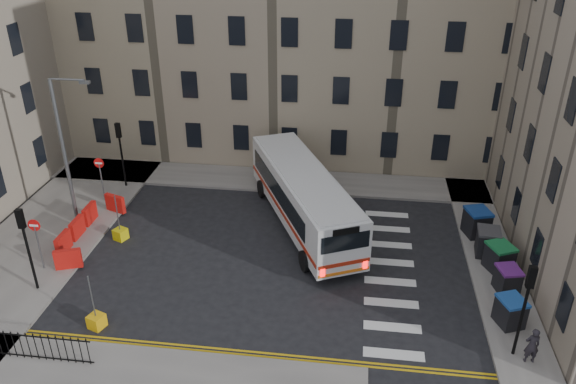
% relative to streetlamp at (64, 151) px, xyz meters
% --- Properties ---
extents(ground, '(120.00, 120.00, 0.00)m').
position_rel_streetlamp_xyz_m(ground, '(13.00, -2.00, -4.34)').
color(ground, black).
rests_on(ground, ground).
extents(pavement_north, '(36.00, 3.20, 0.15)m').
position_rel_streetlamp_xyz_m(pavement_north, '(7.00, 6.60, -4.26)').
color(pavement_north, slate).
rests_on(pavement_north, ground).
extents(pavement_east, '(2.40, 26.00, 0.15)m').
position_rel_streetlamp_xyz_m(pavement_east, '(22.00, 2.00, -4.26)').
color(pavement_east, slate).
rests_on(pavement_east, ground).
extents(pavement_west, '(6.00, 22.00, 0.15)m').
position_rel_streetlamp_xyz_m(pavement_west, '(-1.00, -1.00, -4.26)').
color(pavement_west, slate).
rests_on(pavement_west, ground).
extents(terrace_north, '(38.30, 10.80, 17.20)m').
position_rel_streetlamp_xyz_m(terrace_north, '(6.00, 13.50, 4.28)').
color(terrace_north, gray).
rests_on(terrace_north, ground).
extents(traffic_light_east, '(0.28, 0.22, 4.10)m').
position_rel_streetlamp_xyz_m(traffic_light_east, '(21.60, -7.50, -1.47)').
color(traffic_light_east, black).
rests_on(traffic_light_east, pavement_east).
extents(traffic_light_nw, '(0.28, 0.22, 4.10)m').
position_rel_streetlamp_xyz_m(traffic_light_nw, '(1.00, 4.50, -1.47)').
color(traffic_light_nw, black).
rests_on(traffic_light_nw, pavement_west).
extents(traffic_light_sw, '(0.28, 0.22, 4.10)m').
position_rel_streetlamp_xyz_m(traffic_light_sw, '(1.00, -6.00, -1.47)').
color(traffic_light_sw, black).
rests_on(traffic_light_sw, pavement_west).
extents(streetlamp, '(0.50, 0.22, 8.14)m').
position_rel_streetlamp_xyz_m(streetlamp, '(0.00, 0.00, 0.00)').
color(streetlamp, '#595B5E').
rests_on(streetlamp, pavement_west).
extents(no_entry_north, '(0.60, 0.08, 3.00)m').
position_rel_streetlamp_xyz_m(no_entry_north, '(0.50, 2.50, -2.26)').
color(no_entry_north, '#595B5E').
rests_on(no_entry_north, pavement_west).
extents(no_entry_south, '(0.60, 0.08, 3.00)m').
position_rel_streetlamp_xyz_m(no_entry_south, '(0.50, -4.50, -2.26)').
color(no_entry_south, '#595B5E').
rests_on(no_entry_south, pavement_west).
extents(roadworks_barriers, '(1.66, 6.26, 1.00)m').
position_rel_streetlamp_xyz_m(roadworks_barriers, '(1.16, -1.50, -3.69)').
color(roadworks_barriers, red).
rests_on(roadworks_barriers, pavement_west).
extents(bus, '(7.25, 11.57, 3.15)m').
position_rel_streetlamp_xyz_m(bus, '(12.38, 1.46, -2.52)').
color(bus, silver).
rests_on(bus, ground).
extents(wheelie_bin_a, '(1.33, 1.41, 1.25)m').
position_rel_streetlamp_xyz_m(wheelie_bin_a, '(21.77, -5.70, -3.56)').
color(wheelie_bin_a, black).
rests_on(wheelie_bin_a, pavement_east).
extents(wheelie_bin_b, '(1.17, 1.28, 1.20)m').
position_rel_streetlamp_xyz_m(wheelie_bin_b, '(22.14, -3.40, -3.58)').
color(wheelie_bin_b, black).
rests_on(wheelie_bin_b, pavement_east).
extents(wheelie_bin_c, '(1.47, 1.55, 1.35)m').
position_rel_streetlamp_xyz_m(wheelie_bin_c, '(22.10, -1.73, -3.51)').
color(wheelie_bin_c, black).
rests_on(wheelie_bin_c, pavement_east).
extents(wheelie_bin_d, '(1.21, 1.36, 1.38)m').
position_rel_streetlamp_xyz_m(wheelie_bin_d, '(21.78, -0.45, -3.49)').
color(wheelie_bin_d, black).
rests_on(wheelie_bin_d, pavement_east).
extents(wheelie_bin_e, '(1.47, 1.59, 1.45)m').
position_rel_streetlamp_xyz_m(wheelie_bin_e, '(21.56, 1.43, -3.46)').
color(wheelie_bin_e, black).
rests_on(wheelie_bin_e, pavement_east).
extents(pedestrian, '(0.60, 0.42, 1.57)m').
position_rel_streetlamp_xyz_m(pedestrian, '(22.09, -7.85, -3.40)').
color(pedestrian, black).
rests_on(pedestrian, pavement_east).
extents(bollard_yellow, '(0.78, 0.78, 0.60)m').
position_rel_streetlamp_xyz_m(bollard_yellow, '(3.03, -1.28, -4.04)').
color(bollard_yellow, '#D1BF0B').
rests_on(bollard_yellow, ground).
extents(bollard_chevron, '(0.77, 0.77, 0.60)m').
position_rel_streetlamp_xyz_m(bollard_chevron, '(4.76, -8.00, -4.04)').
color(bollard_chevron, '#EBAC0D').
rests_on(bollard_chevron, ground).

